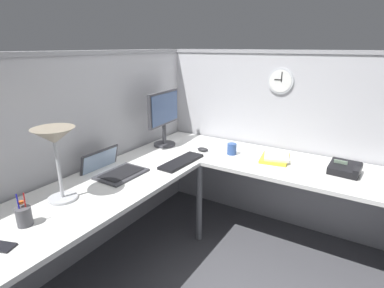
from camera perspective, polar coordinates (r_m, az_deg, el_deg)
ground_plane at (r=2.62m, az=2.62°, el=-20.09°), size 6.80×6.80×0.00m
cubicle_wall_back at (r=2.49m, az=-19.24°, el=-2.28°), size 2.57×0.12×1.58m
cubicle_wall_right at (r=2.89m, az=15.95°, el=0.82°), size 0.12×2.37×1.58m
desk at (r=2.15m, az=2.06°, el=-9.22°), size 2.35×2.15×0.73m
monitor at (r=2.75m, az=-5.31°, el=5.56°), size 0.46×0.20×0.50m
laptop at (r=2.30m, az=-14.81°, el=-4.58°), size 0.34×0.38×0.22m
keyboard at (r=2.40m, az=-1.99°, el=-3.31°), size 0.44×0.16×0.02m
computer_mouse at (r=2.66m, az=2.05°, el=-1.02°), size 0.06×0.10×0.03m
desk_lamp_dome at (r=1.88m, az=-24.38°, el=0.36°), size 0.24×0.24×0.44m
pen_cup at (r=1.81m, az=-29.02°, el=-11.76°), size 0.08×0.08×0.18m
office_phone at (r=2.45m, az=26.88°, el=-4.23°), size 0.21×0.22×0.11m
book_stack at (r=2.56m, az=15.39°, el=-2.37°), size 0.32×0.27×0.04m
coffee_mug at (r=2.60m, az=7.49°, el=-0.91°), size 0.08×0.08×0.10m
wall_clock at (r=2.74m, az=16.34°, el=11.31°), size 0.04×0.22×0.22m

